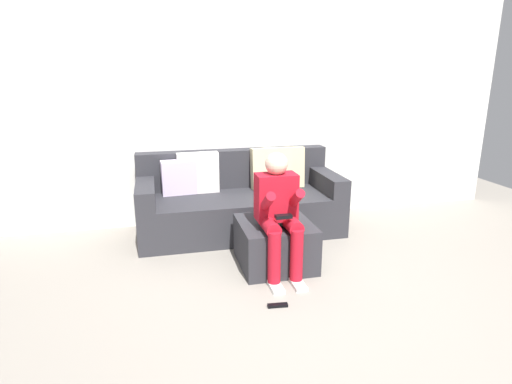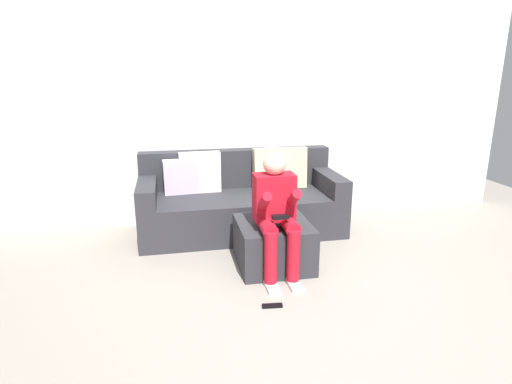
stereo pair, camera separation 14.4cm
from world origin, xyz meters
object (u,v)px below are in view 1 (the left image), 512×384
Objects in this scene: couch_sectional at (239,201)px; person_seated at (279,209)px; remote_near_ottoman at (278,305)px; ottoman at (275,244)px.

couch_sectional is 2.04× the size of person_seated.
couch_sectional is 14.03× the size of remote_near_ottoman.
ottoman is 0.77m from remote_near_ottoman.
person_seated reaches higher than ottoman.
ottoman is (0.14, -0.95, -0.13)m from couch_sectional.
ottoman is 0.63× the size of person_seated.
ottoman is at bearing 83.21° from person_seated.
remote_near_ottoman is (-0.18, -0.72, -0.19)m from ottoman.
couch_sectional is 0.97m from ottoman.
remote_near_ottoman is at bearing -106.54° from person_seated.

